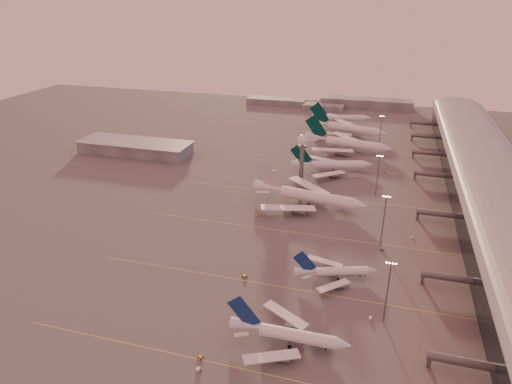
# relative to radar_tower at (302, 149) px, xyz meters

# --- Properties ---
(ground) EXTENTS (700.00, 700.00, 0.00)m
(ground) POSITION_rel_radar_tower_xyz_m (-5.00, -120.00, -20.95)
(ground) COLOR #565454
(ground) RESTS_ON ground
(taxiway_markings) EXTENTS (180.00, 185.25, 0.02)m
(taxiway_markings) POSITION_rel_radar_tower_xyz_m (25.00, -64.00, -20.94)
(taxiway_markings) COLOR #EDE153
(taxiway_markings) RESTS_ON ground
(terminal) EXTENTS (57.00, 362.00, 23.04)m
(terminal) POSITION_rel_radar_tower_xyz_m (102.88, -9.91, -10.43)
(terminal) COLOR black
(terminal) RESTS_ON ground
(hangar) EXTENTS (82.00, 27.00, 8.50)m
(hangar) POSITION_rel_radar_tower_xyz_m (-125.00, 20.00, -16.63)
(hangar) COLOR slate
(hangar) RESTS_ON ground
(radar_tower) EXTENTS (6.40, 6.40, 31.10)m
(radar_tower) POSITION_rel_radar_tower_xyz_m (0.00, 0.00, 0.00)
(radar_tower) COLOR #595C61
(radar_tower) RESTS_ON ground
(mast_a) EXTENTS (3.60, 0.56, 25.00)m
(mast_a) POSITION_rel_radar_tower_xyz_m (53.00, -120.00, -7.21)
(mast_a) COLOR #595C61
(mast_a) RESTS_ON ground
(mast_b) EXTENTS (3.60, 0.56, 25.00)m
(mast_b) POSITION_rel_radar_tower_xyz_m (50.00, -65.00, -7.21)
(mast_b) COLOR #595C61
(mast_b) RESTS_ON ground
(mast_c) EXTENTS (3.60, 0.56, 25.00)m
(mast_c) POSITION_rel_radar_tower_xyz_m (45.00, -10.00, -7.21)
(mast_c) COLOR #595C61
(mast_c) RESTS_ON ground
(mast_d) EXTENTS (3.60, 0.56, 25.00)m
(mast_d) POSITION_rel_radar_tower_xyz_m (43.00, 80.00, -7.21)
(mast_d) COLOR #595C61
(mast_d) RESTS_ON ground
(distant_horizon) EXTENTS (165.00, 37.50, 9.00)m
(distant_horizon) POSITION_rel_radar_tower_xyz_m (-2.38, 205.14, -17.06)
(distant_horizon) COLOR slate
(distant_horizon) RESTS_ON ground
(narrowbody_near) EXTENTS (40.99, 32.75, 16.02)m
(narrowbody_near) POSITION_rel_radar_tower_xyz_m (23.36, -140.46, -17.70)
(narrowbody_near) COLOR white
(narrowbody_near) RESTS_ON ground
(narrowbody_mid) EXTENTS (33.04, 25.90, 13.43)m
(narrowbody_mid) POSITION_rel_radar_tower_xyz_m (33.38, -98.38, -18.23)
(narrowbody_mid) COLOR white
(narrowbody_mid) RESTS_ON ground
(widebody_white) EXTENTS (64.19, 51.08, 22.67)m
(widebody_white) POSITION_rel_radar_tower_xyz_m (10.48, -32.80, -17.02)
(widebody_white) COLOR white
(widebody_white) RESTS_ON ground
(greentail_a) EXTENTS (51.92, 41.31, 19.43)m
(greentail_a) POSITION_rel_radar_tower_xyz_m (16.14, 21.49, -17.52)
(greentail_a) COLOR white
(greentail_a) RESTS_ON ground
(greentail_b) EXTENTS (65.15, 52.10, 23.94)m
(greentail_b) POSITION_rel_radar_tower_xyz_m (21.20, 67.16, -16.72)
(greentail_b) COLOR white
(greentail_b) RESTS_ON ground
(greentail_c) EXTENTS (64.28, 51.27, 23.83)m
(greentail_c) POSITION_rel_radar_tower_xyz_m (16.79, 107.63, -16.74)
(greentail_c) COLOR white
(greentail_c) RESTS_ON ground
(greentail_d) EXTENTS (51.50, 40.98, 19.27)m
(greentail_d) POSITION_rel_radar_tower_xyz_m (8.39, 143.04, -17.54)
(greentail_d) COLOR white
(greentail_d) RESTS_ON ground
(gsv_truck_a) EXTENTS (6.30, 2.61, 2.50)m
(gsv_truck_a) POSITION_rel_radar_tower_xyz_m (-0.06, -159.66, -19.68)
(gsv_truck_a) COLOR white
(gsv_truck_a) RESTS_ON ground
(gsv_tug_near) EXTENTS (3.04, 3.76, 0.93)m
(gsv_tug_near) POSITION_rel_radar_tower_xyz_m (-1.94, -154.59, -20.47)
(gsv_tug_near) COLOR gold
(gsv_tug_near) RESTS_ON ground
(gsv_catering_a) EXTENTS (5.38, 3.05, 4.18)m
(gsv_catering_a) POSITION_rel_radar_tower_xyz_m (48.78, -120.29, -18.86)
(gsv_catering_a) COLOR white
(gsv_catering_a) RESTS_ON ground
(gsv_tug_mid) EXTENTS (4.09, 3.24, 1.02)m
(gsv_tug_mid) POSITION_rel_radar_tower_xyz_m (-2.03, -107.89, -20.42)
(gsv_tug_mid) COLOR gold
(gsv_tug_mid) RESTS_ON ground
(gsv_truck_b) EXTENTS (6.32, 4.05, 2.40)m
(gsv_truck_b) POSITION_rel_radar_tower_xyz_m (51.05, -70.37, -19.72)
(gsv_truck_b) COLOR #515355
(gsv_truck_b) RESTS_ON ground
(gsv_truck_c) EXTENTS (4.75, 4.94, 2.04)m
(gsv_truck_c) POSITION_rel_radar_tower_xyz_m (-12.34, -53.43, -19.91)
(gsv_truck_c) COLOR gold
(gsv_truck_c) RESTS_ON ground
(gsv_catering_b) EXTENTS (4.74, 2.68, 3.69)m
(gsv_catering_b) POSITION_rel_radar_tower_xyz_m (64.20, -55.16, -19.11)
(gsv_catering_b) COLOR white
(gsv_catering_b) RESTS_ON ground
(gsv_tug_far) EXTENTS (3.91, 4.54, 1.11)m
(gsv_tug_far) POSITION_rel_radar_tower_xyz_m (5.41, -29.54, -20.38)
(gsv_tug_far) COLOR white
(gsv_tug_far) RESTS_ON ground
(gsv_truck_d) EXTENTS (3.51, 6.28, 2.40)m
(gsv_truck_d) POSITION_rel_radar_tower_xyz_m (-19.62, 10.83, -19.73)
(gsv_truck_d) COLOR white
(gsv_truck_d) RESTS_ON ground
(gsv_tug_hangar) EXTENTS (3.39, 2.56, 0.86)m
(gsv_tug_hangar) POSITION_rel_radar_tower_xyz_m (49.11, 29.91, -20.51)
(gsv_tug_hangar) COLOR gold
(gsv_tug_hangar) RESTS_ON ground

